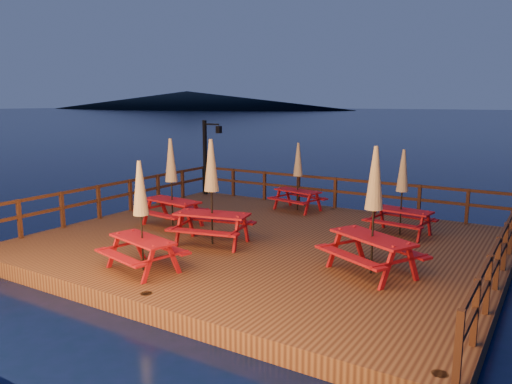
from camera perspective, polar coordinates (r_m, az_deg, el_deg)
ground at (r=13.91m, az=1.05°, el=-7.04°), size 500.00×500.00×0.00m
deck at (r=13.85m, az=1.05°, el=-6.25°), size 12.00×10.00×0.40m
deck_piles at (r=14.00m, az=1.04°, el=-8.21°), size 11.44×9.44×1.40m
railing at (r=15.13m, az=4.52°, el=-1.09°), size 11.80×9.75×1.10m
lamp_post at (r=20.17m, az=-5.49°, el=4.73°), size 0.85×0.18×3.00m
headland_left at (r=261.50m, az=-7.89°, el=10.36°), size 180.00×84.00×9.00m
picnic_table_0 at (r=11.32m, az=-12.99°, el=-2.50°), size 2.02×1.79×2.48m
picnic_table_1 at (r=17.29m, az=4.82°, el=1.89°), size 1.90×1.67×2.35m
picnic_table_2 at (r=15.26m, az=-9.64°, el=1.25°), size 2.01×1.72×2.66m
picnic_table_3 at (r=14.61m, az=16.34°, el=0.12°), size 1.88×1.62×2.44m
picnic_table_4 at (r=13.11m, az=-5.10°, el=0.18°), size 2.27×2.01×2.80m
picnic_table_5 at (r=11.08m, az=13.30°, el=-1.86°), size 2.50×2.34×2.82m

